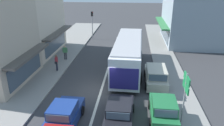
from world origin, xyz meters
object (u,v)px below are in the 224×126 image
sedan_adjacent_lane_lead (64,116)px  parked_hatchback_kerb_front (163,110)px  parked_wagon_kerb_second (156,76)px  traffic_light_downstreet (92,21)px  sedan_adjacent_lane_trail (119,114)px  pedestrian_browsing_midblock (65,52)px  pedestrian_with_handbag_near (56,62)px  directional_road_sign (186,88)px  city_bus (128,53)px

sedan_adjacent_lane_lead → parked_hatchback_kerb_front: parked_hatchback_kerb_front is taller
parked_wagon_kerb_second → traffic_light_downstreet: bearing=120.2°
traffic_light_downstreet → parked_wagon_kerb_second: bearing=-59.8°
sedan_adjacent_lane_trail → pedestrian_browsing_midblock: size_ratio=2.59×
parked_hatchback_kerb_front → sedan_adjacent_lane_trail: bearing=-167.2°
parked_hatchback_kerb_front → traffic_light_downstreet: traffic_light_downstreet is taller
parked_hatchback_kerb_front → parked_wagon_kerb_second: size_ratio=0.83×
traffic_light_downstreet → pedestrian_with_handbag_near: (-1.25, -12.79, -1.79)m
parked_hatchback_kerb_front → parked_wagon_kerb_second: bearing=90.3°
parked_hatchback_kerb_front → pedestrian_browsing_midblock: size_ratio=2.28×
pedestrian_with_handbag_near → pedestrian_browsing_midblock: (-0.10, 3.19, -0.00)m
parked_hatchback_kerb_front → traffic_light_downstreet: size_ratio=0.89×
traffic_light_downstreet → directional_road_sign: bearing=-64.9°
sedan_adjacent_lane_lead → pedestrian_browsing_midblock: bearing=106.6°
city_bus → sedan_adjacent_lane_trail: size_ratio=2.59×
sedan_adjacent_lane_trail → directional_road_sign: bearing=1.5°
city_bus → parked_hatchback_kerb_front: bearing=-72.3°
parked_hatchback_kerb_front → pedestrian_browsing_midblock: (-9.75, 10.17, 0.36)m
parked_hatchback_kerb_front → pedestrian_browsing_midblock: bearing=133.8°
parked_hatchback_kerb_front → directional_road_sign: (1.09, -0.54, 1.99)m
sedan_adjacent_lane_trail → pedestrian_browsing_midblock: 12.83m
parked_wagon_kerb_second → directional_road_sign: directional_road_sign is taller
sedan_adjacent_lane_trail → directional_road_sign: (3.96, 0.11, 2.04)m
directional_road_sign → sedan_adjacent_lane_trail: bearing=-178.5°
city_bus → sedan_adjacent_lane_lead: size_ratio=2.58×
pedestrian_with_handbag_near → pedestrian_browsing_midblock: bearing=91.8°
sedan_adjacent_lane_lead → pedestrian_with_handbag_near: 8.89m
parked_hatchback_kerb_front → traffic_light_downstreet: bearing=113.0°
traffic_light_downstreet → pedestrian_with_handbag_near: size_ratio=2.58×
city_bus → directional_road_sign: bearing=-66.9°
parked_wagon_kerb_second → pedestrian_browsing_midblock: (-9.72, 4.80, 0.32)m
city_bus → pedestrian_browsing_midblock: size_ratio=6.70×
parked_wagon_kerb_second → pedestrian_with_handbag_near: pedestrian_with_handbag_near is taller
directional_road_sign → city_bus: bearing=113.1°
directional_road_sign → pedestrian_browsing_midblock: directional_road_sign is taller
parked_wagon_kerb_second → sedan_adjacent_lane_lead: bearing=-133.6°
parked_wagon_kerb_second → sedan_adjacent_lane_trail: bearing=-115.2°
pedestrian_browsing_midblock → traffic_light_downstreet: bearing=82.0°
directional_road_sign → pedestrian_browsing_midblock: 15.33m
city_bus → pedestrian_browsing_midblock: city_bus is taller
city_bus → directional_road_sign: 9.43m
parked_hatchback_kerb_front → parked_wagon_kerb_second: 5.36m
city_bus → sedan_adjacent_lane_lead: (-3.76, -9.37, -1.22)m
sedan_adjacent_lane_lead → parked_wagon_kerb_second: parked_wagon_kerb_second is taller
sedan_adjacent_lane_lead → pedestrian_browsing_midblock: pedestrian_browsing_midblock is taller
sedan_adjacent_lane_trail → directional_road_sign: directional_road_sign is taller
directional_road_sign → parked_hatchback_kerb_front: bearing=153.6°
city_bus → parked_hatchback_kerb_front: city_bus is taller
parked_wagon_kerb_second → pedestrian_browsing_midblock: pedestrian_browsing_midblock is taller
parked_hatchback_kerb_front → traffic_light_downstreet: (-8.40, 19.77, 2.15)m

